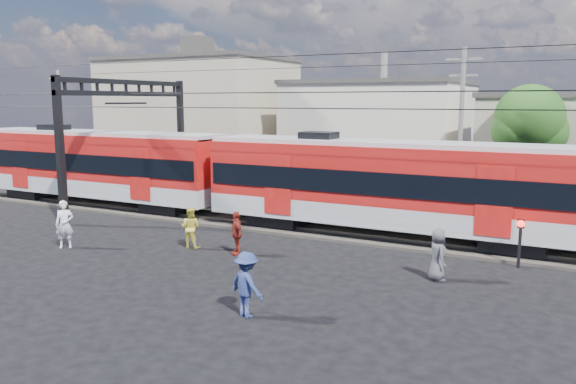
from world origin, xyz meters
name	(u,v)px	position (x,y,z in m)	size (l,w,h in m)	color
ground	(190,274)	(0.00, 0.00, 0.00)	(120.00, 120.00, 0.00)	black
track_bed	(295,226)	(0.00, 8.00, 0.06)	(70.00, 3.40, 0.12)	#2D2823
rail_near	(288,227)	(0.00, 7.25, 0.18)	(70.00, 0.12, 0.12)	#59544C
rail_far	(302,221)	(0.00, 8.75, 0.18)	(70.00, 0.12, 0.12)	#59544C
commuter_train	(392,183)	(4.57, 8.00, 2.40)	(50.30, 3.08, 4.17)	black
catenary	(147,114)	(-8.65, 8.00, 5.14)	(70.00, 9.30, 7.52)	black
building_west	(199,115)	(-17.00, 24.00, 4.66)	(14.28, 10.20, 9.30)	gray
building_midwest	(382,129)	(-2.00, 27.00, 3.66)	(12.24, 12.24, 7.30)	beige
utility_pole_mid	(461,126)	(6.00, 15.00, 4.53)	(1.80, 0.24, 8.50)	slate
utility_pole_west	(61,122)	(-22.00, 14.00, 4.28)	(1.80, 0.24, 8.00)	slate
tree_near	(533,123)	(9.19, 18.09, 4.66)	(3.82, 3.64, 6.72)	#382619
pedestrian_a	(65,224)	(-6.61, 0.59, 0.96)	(0.70, 0.46, 1.91)	silver
pedestrian_b	(190,228)	(-2.11, 2.85, 0.83)	(0.81, 0.63, 1.67)	gold
pedestrian_c	(247,285)	(3.68, -2.31, 0.91)	(1.17, 0.67, 1.81)	navy
pedestrian_d	(236,233)	(0.05, 2.86, 0.84)	(0.99, 0.41, 1.69)	maroon
pedestrian_e	(438,255)	(7.58, 3.25, 0.86)	(0.84, 0.55, 1.72)	#444549
crossing_signal	(520,234)	(9.84, 5.95, 1.22)	(0.26, 0.26, 1.76)	black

